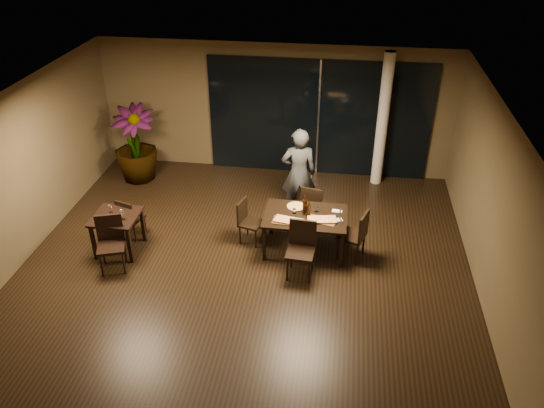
{
  "coord_description": "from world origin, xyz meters",
  "views": [
    {
      "loc": [
        1.54,
        -7.3,
        5.89
      ],
      "look_at": [
        0.42,
        0.61,
        1.05
      ],
      "focal_mm": 35.0,
      "sensor_mm": 36.0,
      "label": 1
    }
  ],
  "objects": [
    {
      "name": "chair_side_far",
      "position": [
        -2.35,
        0.72,
        0.47
      ],
      "size": [
        0.49,
        0.49,
        0.84
      ],
      "rotation": [
        0.0,
        0.0,
        2.83
      ],
      "color": "black",
      "rests_on": "ground"
    },
    {
      "name": "potted_plant",
      "position": [
        -3.05,
        3.05,
        0.87
      ],
      "size": [
        1.11,
        1.11,
        1.74
      ],
      "primitive_type": "imported",
      "rotation": [
        0.0,
        0.0,
        0.19
      ],
      "color": "#224717",
      "rests_on": "ground"
    },
    {
      "name": "oblong_pizza_right",
      "position": [
        1.31,
        0.66,
        0.77
      ],
      "size": [
        0.52,
        0.3,
        0.02
      ],
      "primitive_type": null,
      "rotation": [
        0.0,
        0.0,
        0.17
      ],
      "color": "maroon",
      "rests_on": "pizza_board_right"
    },
    {
      "name": "wine_glass_a",
      "position": [
        -2.52,
        0.38,
        0.83
      ],
      "size": [
        0.07,
        0.07,
        0.17
      ],
      "primitive_type": null,
      "color": "white",
      "rests_on": "side_table"
    },
    {
      "name": "wall_left",
      "position": [
        -4.05,
        0.0,
        1.5
      ],
      "size": [
        0.1,
        8.0,
        3.0
      ],
      "primitive_type": "cube",
      "color": "brown",
      "rests_on": "ground"
    },
    {
      "name": "bottle_c",
      "position": [
        0.97,
        0.91,
        0.93
      ],
      "size": [
        0.08,
        0.08,
        0.35
      ],
      "primitive_type": null,
      "color": "black",
      "rests_on": "main_table"
    },
    {
      "name": "wall_back",
      "position": [
        0.0,
        4.05,
        1.5
      ],
      "size": [
        8.0,
        0.1,
        3.0
      ],
      "primitive_type": "cube",
      "color": "brown",
      "rests_on": "ground"
    },
    {
      "name": "wall_front",
      "position": [
        0.0,
        -4.05,
        1.5
      ],
      "size": [
        8.0,
        0.1,
        3.0
      ],
      "primitive_type": "cube",
      "color": "brown",
      "rests_on": "ground"
    },
    {
      "name": "chair_main_left",
      "position": [
        -0.1,
        0.93,
        0.48
      ],
      "size": [
        0.49,
        0.49,
        0.87
      ],
      "rotation": [
        0.0,
        0.0,
        1.31
      ],
      "color": "black",
      "rests_on": "ground"
    },
    {
      "name": "pizza_board_left",
      "position": [
        0.71,
        0.55,
        0.76
      ],
      "size": [
        0.57,
        0.32,
        0.01
      ],
      "primitive_type": "cube",
      "rotation": [
        0.0,
        0.0,
        -0.07
      ],
      "color": "#3F2514",
      "rests_on": "main_table"
    },
    {
      "name": "pizza_board_right",
      "position": [
        1.31,
        0.66,
        0.76
      ],
      "size": [
        0.56,
        0.38,
        0.01
      ],
      "primitive_type": "cube",
      "rotation": [
        0.0,
        0.0,
        -0.27
      ],
      "color": "#482917",
      "rests_on": "main_table"
    },
    {
      "name": "chair_main_right",
      "position": [
        1.94,
        0.66,
        0.55
      ],
      "size": [
        0.58,
        0.58,
        0.98
      ],
      "rotation": [
        0.0,
        0.0,
        -1.9
      ],
      "color": "black",
      "rests_on": "ground"
    },
    {
      "name": "side_napkin",
      "position": [
        -2.32,
        0.12,
        0.76
      ],
      "size": [
        0.18,
        0.11,
        0.01
      ],
      "primitive_type": "cube",
      "rotation": [
        0.0,
        0.0,
        0.02
      ],
      "color": "white",
      "rests_on": "side_table"
    },
    {
      "name": "tumbler_right",
      "position": [
        1.18,
        0.96,
        0.8
      ],
      "size": [
        0.08,
        0.08,
        0.09
      ],
      "primitive_type": "cylinder",
      "color": "white",
      "rests_on": "main_table"
    },
    {
      "name": "round_pizza",
      "position": [
        0.8,
        1.06,
        0.76
      ],
      "size": [
        0.33,
        0.33,
        0.01
      ],
      "primitive_type": "cylinder",
      "color": "red",
      "rests_on": "main_table"
    },
    {
      "name": "tumbler_left",
      "position": [
        0.79,
        0.85,
        0.79
      ],
      "size": [
        0.07,
        0.07,
        0.08
      ],
      "primitive_type": "cylinder",
      "color": "white",
      "rests_on": "main_table"
    },
    {
      "name": "window_panel",
      "position": [
        1.0,
        3.96,
        1.35
      ],
      "size": [
        5.0,
        0.06,
        2.7
      ],
      "primitive_type": "cube",
      "color": "black",
      "rests_on": "ground"
    },
    {
      "name": "bottle_b",
      "position": [
        1.05,
        0.79,
        0.9
      ],
      "size": [
        0.07,
        0.07,
        0.31
      ],
      "primitive_type": null,
      "color": "black",
      "rests_on": "main_table"
    },
    {
      "name": "chair_main_far",
      "position": [
        1.08,
        1.59,
        0.52
      ],
      "size": [
        0.52,
        0.52,
        0.93
      ],
      "rotation": [
        0.0,
        0.0,
        2.91
      ],
      "color": "black",
      "rests_on": "ground"
    },
    {
      "name": "bottle_a",
      "position": [
        0.97,
        0.83,
        0.88
      ],
      "size": [
        0.06,
        0.06,
        0.26
      ],
      "primitive_type": null,
      "color": "black",
      "rests_on": "main_table"
    },
    {
      "name": "diner",
      "position": [
        0.75,
        2.02,
        0.95
      ],
      "size": [
        0.71,
        0.53,
        1.9
      ],
      "primitive_type": "imported",
      "rotation": [
        0.0,
        0.0,
        3.31
      ],
      "color": "#2D3032",
      "rests_on": "ground"
    },
    {
      "name": "wine_glass_b",
      "position": [
        -2.23,
        0.21,
        0.85
      ],
      "size": [
        0.09,
        0.09,
        0.2
      ],
      "primitive_type": null,
      "color": "white",
      "rests_on": "side_table"
    },
    {
      "name": "main_table",
      "position": [
        1.0,
        0.8,
        0.68
      ],
      "size": [
        1.5,
        1.0,
        0.75
      ],
      "color": "black",
      "rests_on": "ground"
    },
    {
      "name": "wall_right",
      "position": [
        4.05,
        0.0,
        1.5
      ],
      "size": [
        0.1,
        8.0,
        3.0
      ],
      "primitive_type": "cube",
      "color": "brown",
      "rests_on": "ground"
    },
    {
      "name": "oblong_pizza_left",
      "position": [
        0.71,
        0.55,
        0.77
      ],
      "size": [
        0.5,
        0.3,
        0.02
      ],
      "primitive_type": null,
      "rotation": [
        0.0,
        0.0,
        -0.19
      ],
      "color": "maroon",
      "rests_on": "pizza_board_left"
    },
    {
      "name": "column",
      "position": [
        2.4,
        3.65,
        1.5
      ],
      "size": [
        0.24,
        0.24,
        3.0
      ],
      "primitive_type": "cylinder",
      "color": "silver",
      "rests_on": "ground"
    },
    {
      "name": "napkin_near",
      "position": [
        1.58,
        0.71,
        0.76
      ],
      "size": [
        0.2,
        0.16,
        0.01
      ],
      "primitive_type": "cube",
      "rotation": [
        0.0,
        0.0,
        0.36
      ],
      "color": "white",
      "rests_on": "main_table"
    },
    {
      "name": "napkin_far",
      "position": [
        1.56,
        1.01,
        0.76
      ],
      "size": [
        0.19,
        0.12,
        0.01
      ],
      "primitive_type": "cube",
      "rotation": [
        0.0,
        0.0,
        -0.1
      ],
      "color": "white",
      "rests_on": "main_table"
    },
    {
      "name": "ground",
      "position": [
        0.0,
        0.0,
        0.0
      ],
      "size": [
        8.0,
        8.0,
        0.0
      ],
      "primitive_type": "plane",
      "color": "black",
      "rests_on": "ground"
    },
    {
      "name": "chair_main_near",
      "position": [
        1.0,
        0.1,
        0.57
      ],
      "size": [
        0.5,
        0.5,
        1.01
      ],
      "rotation": [
        0.0,
        0.0,
        -0.07
      ],
      "color": "black",
      "rests_on": "ground"
    },
    {
      "name": "ceiling",
      "position": [
        0.0,
        0.0,
        3.02
      ],
      "size": [
        8.0,
        8.0,
        0.04
      ],
      "primitive_type": "cube",
      "color": "silver",
      "rests_on": "wall_back"
    },
    {
      "name": "side_table",
      "position": [
        -2.4,
        0.3,
        0.62
      ],
      "size": [
        0.8,
        0.8,
        0.75
      ],
      "color": "black",
      "rests_on": "ground"
    },
    {
      "name": "chair_side_near",
      "position": [
        -2.32,
        -0.18,
        0.56
      ],
      "size": [
        0.59,
        0.59,
        1.0
      ],
      "rotation": [
        0.0,
        0.0,
        0.33
      ],
      "color": "black",
      "rests_on": "ground"
    }
  ]
}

